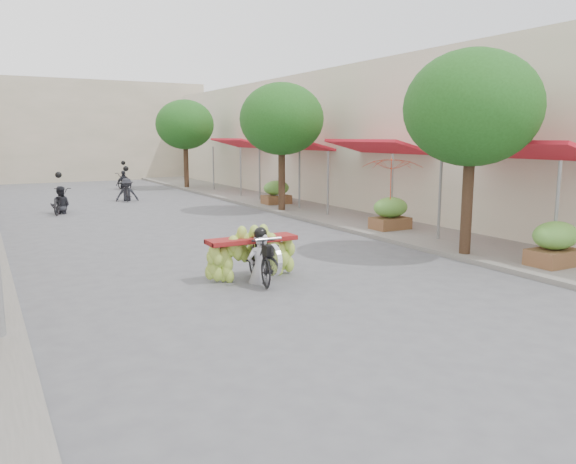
# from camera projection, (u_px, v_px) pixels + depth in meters

# --- Properties ---
(ground) EXTENTS (120.00, 120.00, 0.00)m
(ground) POSITION_uv_depth(u_px,v_px,m) (405.00, 344.00, 8.50)
(ground) COLOR #59595E
(ground) RESTS_ON ground
(sidewalk_right) EXTENTS (4.00, 60.00, 0.12)m
(sidewalk_right) POSITION_uv_depth(u_px,v_px,m) (303.00, 206.00, 24.78)
(sidewalk_right) COLOR gray
(sidewalk_right) RESTS_ON ground
(shophouse_row_right) EXTENTS (9.77, 40.00, 6.00)m
(shophouse_row_right) POSITION_uv_depth(u_px,v_px,m) (408.00, 139.00, 25.79)
(shophouse_row_right) COLOR beige
(shophouse_row_right) RESTS_ON ground
(far_building) EXTENTS (20.00, 6.00, 7.00)m
(far_building) POSITION_uv_depth(u_px,v_px,m) (60.00, 131.00, 40.72)
(far_building) COLOR #B7AA91
(far_building) RESTS_ON ground
(street_tree_near) EXTENTS (3.40, 3.40, 5.25)m
(street_tree_near) POSITION_uv_depth(u_px,v_px,m) (472.00, 109.00, 13.89)
(street_tree_near) COLOR #3A2719
(street_tree_near) RESTS_ON ground
(street_tree_mid) EXTENTS (3.40, 3.40, 5.25)m
(street_tree_mid) POSITION_uv_depth(u_px,v_px,m) (282.00, 119.00, 22.53)
(street_tree_mid) COLOR #3A2719
(street_tree_mid) RESTS_ON ground
(street_tree_far) EXTENTS (3.40, 3.40, 5.25)m
(street_tree_far) POSITION_uv_depth(u_px,v_px,m) (185.00, 125.00, 32.89)
(street_tree_far) COLOR #3A2719
(street_tree_far) RESTS_ON ground
(produce_crate_near) EXTENTS (1.20, 0.88, 1.16)m
(produce_crate_near) POSITION_uv_depth(u_px,v_px,m) (555.00, 240.00, 13.06)
(produce_crate_near) COLOR brown
(produce_crate_near) RESTS_ON ground
(produce_crate_mid) EXTENTS (1.20, 0.88, 1.16)m
(produce_crate_mid) POSITION_uv_depth(u_px,v_px,m) (390.00, 211.00, 18.24)
(produce_crate_mid) COLOR brown
(produce_crate_mid) RESTS_ON ground
(produce_crate_far) EXTENTS (1.20, 0.88, 1.16)m
(produce_crate_far) POSITION_uv_depth(u_px,v_px,m) (276.00, 191.00, 25.15)
(produce_crate_far) COLOR brown
(produce_crate_far) RESTS_ON ground
(banana_motorbike) EXTENTS (2.20, 1.92, 2.03)m
(banana_motorbike) POSITION_uv_depth(u_px,v_px,m) (256.00, 250.00, 12.09)
(banana_motorbike) COLOR black
(banana_motorbike) RESTS_ON ground
(market_umbrella) EXTENTS (1.98, 1.98, 1.78)m
(market_umbrella) POSITION_uv_depth(u_px,v_px,m) (393.00, 156.00, 17.68)
(market_umbrella) COLOR red
(market_umbrella) RESTS_ON ground
(pedestrian) EXTENTS (0.94, 0.90, 1.66)m
(pedestrian) POSITION_uv_depth(u_px,v_px,m) (277.00, 185.00, 25.03)
(pedestrian) COLOR white
(pedestrian) RESTS_ON ground
(bg_motorbike_a) EXTENTS (1.26, 1.91, 1.95)m
(bg_motorbike_a) POSITION_uv_depth(u_px,v_px,m) (60.00, 196.00, 22.72)
(bg_motorbike_a) COLOR black
(bg_motorbike_a) RESTS_ON ground
(bg_motorbike_b) EXTENTS (1.14, 1.67, 1.95)m
(bg_motorbike_b) POSITION_uv_depth(u_px,v_px,m) (127.00, 184.00, 27.13)
(bg_motorbike_b) COLOR black
(bg_motorbike_b) RESTS_ON ground
(bg_motorbike_c) EXTENTS (1.05, 1.82, 1.95)m
(bg_motorbike_c) POSITION_uv_depth(u_px,v_px,m) (124.00, 176.00, 33.11)
(bg_motorbike_c) COLOR black
(bg_motorbike_c) RESTS_ON ground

